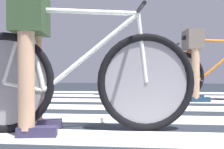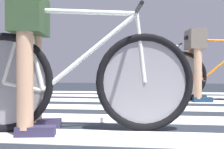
{
  "view_description": "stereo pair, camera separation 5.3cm",
  "coord_description": "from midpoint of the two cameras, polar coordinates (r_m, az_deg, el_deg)",
  "views": [
    {
      "loc": [
        -0.01,
        -2.77,
        0.47
      ],
      "look_at": [
        -0.28,
        -0.16,
        0.43
      ],
      "focal_mm": 46.11,
      "sensor_mm": 36.0,
      "label": 1
    },
    {
      "loc": [
        0.04,
        -2.77,
        0.47
      ],
      "look_at": [
        -0.28,
        -0.16,
        0.43
      ],
      "focal_mm": 46.11,
      "sensor_mm": 36.0,
      "label": 2
    }
  ],
  "objects": [
    {
      "name": "crosswalk_markings",
      "position": [
        3.04,
        5.8,
        -7.54
      ],
      "size": [
        5.42,
        5.72,
        0.0
      ],
      "color": "silver",
      "rests_on": "ground"
    },
    {
      "name": "bicycle_1_of_3",
      "position": [
        2.09,
        -7.97,
        -0.83
      ],
      "size": [
        1.72,
        0.54,
        0.93
      ],
      "rotation": [
        0.0,
        0.0,
        0.17
      ],
      "color": "black",
      "rests_on": "ground"
    },
    {
      "name": "ground",
      "position": [
        2.8,
        5.59,
        -8.51
      ],
      "size": [
        18.0,
        14.0,
        0.02
      ],
      "color": "#22272F"
    },
    {
      "name": "cyclist_2_of_3",
      "position": [
        4.29,
        15.41,
        3.72
      ],
      "size": [
        0.35,
        0.43,
        1.02
      ],
      "rotation": [
        0.0,
        0.0,
        0.11
      ],
      "color": "tan",
      "rests_on": "ground"
    },
    {
      "name": "cyclist_1_of_3",
      "position": [
        2.14,
        -16.34,
        5.9
      ],
      "size": [
        0.37,
        0.44,
        0.98
      ],
      "rotation": [
        0.0,
        0.0,
        0.17
      ],
      "color": "tan",
      "rests_on": "ground"
    },
    {
      "name": "bicycle_3_of_3",
      "position": [
        5.0,
        7.15,
        0.18
      ],
      "size": [
        1.74,
        0.52,
        0.93
      ],
      "rotation": [
        0.0,
        0.0,
        0.04
      ],
      "color": "black",
      "rests_on": "ground"
    },
    {
      "name": "bicycle_2_of_3",
      "position": [
        4.38,
        19.3,
        0.04
      ],
      "size": [
        1.73,
        0.52,
        0.93
      ],
      "rotation": [
        0.0,
        0.0,
        0.11
      ],
      "color": "black",
      "rests_on": "ground"
    }
  ]
}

